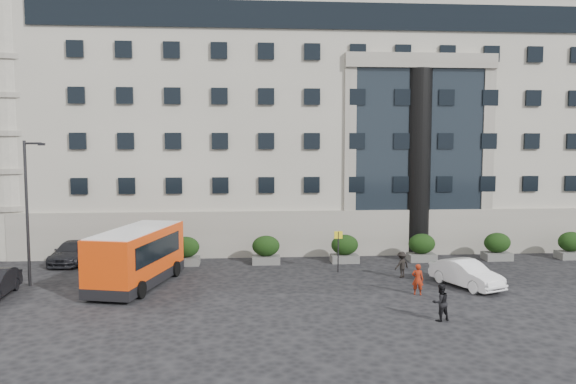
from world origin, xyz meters
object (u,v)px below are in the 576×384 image
(white_taxi, at_px, (466,274))
(pedestrian_a, at_px, (418,279))
(hedge_b, at_px, (266,250))
(parked_car_c, at_px, (72,252))
(hedge_f, at_px, (571,245))
(red_truck, at_px, (71,223))
(parked_car_d, at_px, (64,237))
(hedge_e, at_px, (497,246))
(pedestrian_b, at_px, (441,302))
(bus_stop_sign, at_px, (338,244))
(hedge_a, at_px, (186,251))
(hedge_d, at_px, (422,247))
(hedge_c, at_px, (345,248))
(minibus, at_px, (137,255))
(pedestrian_c, at_px, (402,265))
(street_lamp, at_px, (28,207))

(white_taxi, relative_size, pedestrian_a, 2.72)
(hedge_b, bearing_deg, parked_car_c, 174.44)
(hedge_f, relative_size, red_truck, 0.37)
(red_truck, relative_size, pedestrian_a, 3.05)
(parked_car_d, bearing_deg, hedge_e, -7.08)
(white_taxi, relative_size, pedestrian_b, 2.67)
(red_truck, distance_m, pedestrian_a, 29.75)
(bus_stop_sign, relative_size, white_taxi, 0.57)
(hedge_a, bearing_deg, hedge_d, 0.00)
(hedge_a, bearing_deg, hedge_c, 0.00)
(hedge_c, distance_m, hedge_f, 15.60)
(hedge_a, distance_m, hedge_c, 10.40)
(hedge_f, bearing_deg, hedge_a, 180.00)
(pedestrian_a, bearing_deg, minibus, 7.71)
(hedge_a, relative_size, pedestrian_c, 1.20)
(street_lamp, xyz_separation_m, red_truck, (-2.40, 15.36, -3.03))
(street_lamp, distance_m, parked_car_c, 7.08)
(hedge_f, bearing_deg, parked_car_c, 177.89)
(red_truck, bearing_deg, hedge_d, -19.38)
(bus_stop_sign, xyz_separation_m, parked_car_c, (-17.00, 4.04, -1.03))
(hedge_b, height_order, hedge_f, same)
(pedestrian_c, bearing_deg, bus_stop_sign, -53.10)
(hedge_b, height_order, pedestrian_a, hedge_b)
(bus_stop_sign, xyz_separation_m, pedestrian_c, (3.49, -1.62, -0.96))
(hedge_a, xyz_separation_m, parked_car_c, (-7.50, 1.24, -0.23))
(hedge_c, bearing_deg, parked_car_c, 176.05)
(parked_car_c, bearing_deg, hedge_d, 0.24)
(parked_car_d, xyz_separation_m, white_taxi, (25.79, -14.02, -0.03))
(hedge_b, height_order, parked_car_d, hedge_b)
(hedge_f, distance_m, pedestrian_b, 18.36)
(street_lamp, relative_size, white_taxi, 1.80)
(hedge_c, distance_m, pedestrian_c, 5.13)
(hedge_b, bearing_deg, hedge_e, 0.00)
(hedge_b, xyz_separation_m, minibus, (-7.30, -5.14, 0.81))
(hedge_d, height_order, pedestrian_c, hedge_d)
(white_taxi, bearing_deg, red_truck, 124.22)
(minibus, height_order, pedestrian_a, minibus)
(hedge_c, height_order, white_taxi, hedge_c)
(parked_car_d, bearing_deg, parked_car_c, -62.15)
(hedge_a, relative_size, parked_car_c, 0.38)
(hedge_a, xyz_separation_m, bus_stop_sign, (9.50, -2.80, 0.80))
(parked_car_c, height_order, white_taxi, white_taxi)
(red_truck, bearing_deg, parked_car_d, -79.46)
(hedge_a, relative_size, pedestrian_a, 1.13)
(hedge_b, bearing_deg, pedestrian_a, -47.15)
(street_lamp, bearing_deg, hedge_a, 31.16)
(bus_stop_sign, xyz_separation_m, white_taxi, (6.41, -4.00, -1.00))
(red_truck, relative_size, pedestrian_b, 2.98)
(pedestrian_b, bearing_deg, hedge_c, -96.74)
(hedge_e, relative_size, street_lamp, 0.23)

